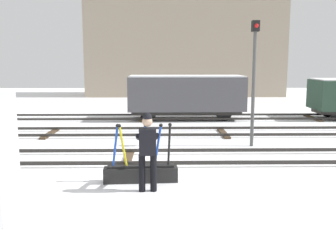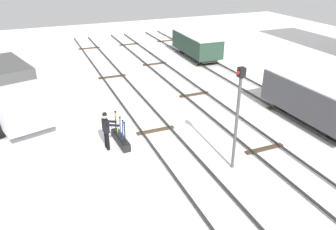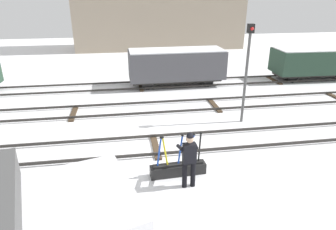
# 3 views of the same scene
# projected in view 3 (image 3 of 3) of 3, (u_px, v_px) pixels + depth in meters

# --- Properties ---
(ground_plane) EXTENTS (60.00, 60.00, 0.00)m
(ground_plane) POSITION_uv_depth(u_px,v_px,m) (156.00, 147.00, 11.35)
(ground_plane) COLOR white
(track_main_line) EXTENTS (44.00, 1.94, 0.18)m
(track_main_line) POSITION_uv_depth(u_px,v_px,m) (156.00, 145.00, 11.30)
(track_main_line) COLOR #2D2B28
(track_main_line) RESTS_ON ground_plane
(track_siding_near) EXTENTS (44.00, 1.94, 0.18)m
(track_siding_near) POSITION_uv_depth(u_px,v_px,m) (146.00, 108.00, 14.87)
(track_siding_near) COLOR #2D2B28
(track_siding_near) RESTS_ON ground_plane
(track_siding_far) EXTENTS (44.00, 1.94, 0.18)m
(track_siding_far) POSITION_uv_depth(u_px,v_px,m) (141.00, 85.00, 18.44)
(track_siding_far) COLOR #2D2B28
(track_siding_far) RESTS_ON ground_plane
(switch_lever_frame) EXTENTS (1.82, 0.46, 1.45)m
(switch_lever_frame) POSITION_uv_depth(u_px,v_px,m) (178.00, 168.00, 9.57)
(switch_lever_frame) COLOR black
(switch_lever_frame) RESTS_ON ground_plane
(rail_worker) EXTENTS (0.56, 0.70, 1.81)m
(rail_worker) POSITION_uv_depth(u_px,v_px,m) (189.00, 156.00, 8.72)
(rail_worker) COLOR black
(rail_worker) RESTS_ON ground_plane
(signal_post) EXTENTS (0.24, 0.32, 4.28)m
(signal_post) POSITION_uv_depth(u_px,v_px,m) (247.00, 65.00, 12.60)
(signal_post) COLOR #4C4C4C
(signal_post) RESTS_ON ground_plane
(freight_car_back_track) EXTENTS (5.82, 2.17, 2.23)m
(freight_car_back_track) POSITION_uv_depth(u_px,v_px,m) (176.00, 65.00, 18.30)
(freight_car_back_track) COLOR #2D2B28
(freight_car_back_track) RESTS_ON ground_plane
(freight_car_far_end) EXTENTS (5.77, 2.34, 2.06)m
(freight_car_far_end) POSITION_uv_depth(u_px,v_px,m) (317.00, 61.00, 19.69)
(freight_car_far_end) COLOR #2D2B28
(freight_car_far_end) RESTS_ON ground_plane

